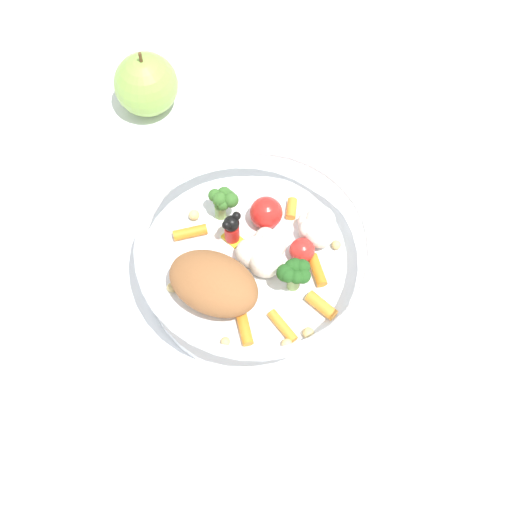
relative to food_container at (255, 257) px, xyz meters
name	(u,v)px	position (x,y,z in m)	size (l,w,h in m)	color
ground_plane	(265,272)	(-0.01, -0.01, -0.03)	(2.40, 2.40, 0.00)	white
food_container	(255,257)	(0.00, 0.00, 0.00)	(0.23, 0.23, 0.06)	white
loose_apple	(146,84)	(0.25, -0.04, 0.00)	(0.07, 0.07, 0.08)	#8CB74C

